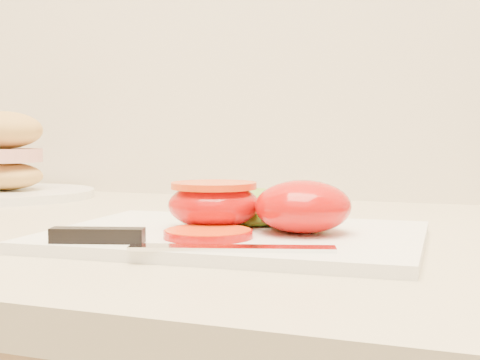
% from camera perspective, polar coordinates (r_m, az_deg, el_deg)
% --- Properties ---
extents(cutting_board, '(0.34, 0.25, 0.01)m').
position_cam_1_polar(cutting_board, '(0.60, -0.34, -4.83)').
color(cutting_board, white).
rests_on(cutting_board, counter).
extents(tomato_half_dome, '(0.08, 0.08, 0.05)m').
position_cam_1_polar(tomato_half_dome, '(0.59, 5.40, -2.27)').
color(tomato_half_dome, '#CD0800').
rests_on(tomato_half_dome, cutting_board).
extents(tomato_half_cut, '(0.08, 0.08, 0.04)m').
position_cam_1_polar(tomato_half_cut, '(0.61, -2.24, -1.97)').
color(tomato_half_cut, '#CD0800').
rests_on(tomato_half_cut, cutting_board).
extents(tomato_slice_0, '(0.07, 0.07, 0.01)m').
position_cam_1_polar(tomato_slice_0, '(0.56, -2.73, -4.59)').
color(tomato_slice_0, orange).
rests_on(tomato_slice_0, cutting_board).
extents(lettuce_leaf_0, '(0.16, 0.11, 0.03)m').
position_cam_1_polar(lettuce_leaf_0, '(0.67, 0.32, -2.34)').
color(lettuce_leaf_0, '#679E29').
rests_on(lettuce_leaf_0, cutting_board).
extents(lettuce_leaf_1, '(0.12, 0.13, 0.02)m').
position_cam_1_polar(lettuce_leaf_1, '(0.66, 3.82, -2.63)').
color(lettuce_leaf_1, '#679E29').
rests_on(lettuce_leaf_1, cutting_board).
extents(knife, '(0.23, 0.07, 0.01)m').
position_cam_1_polar(knife, '(0.53, -7.84, -5.11)').
color(knife, silver).
rests_on(knife, cutting_board).
extents(sandwich_plate, '(0.27, 0.27, 0.13)m').
position_cam_1_polar(sandwich_plate, '(1.06, -19.56, 1.11)').
color(sandwich_plate, white).
rests_on(sandwich_plate, counter).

